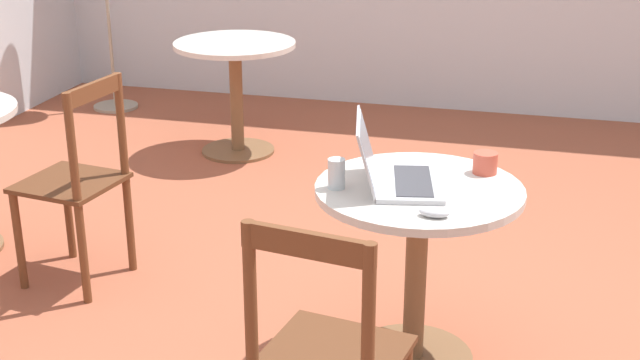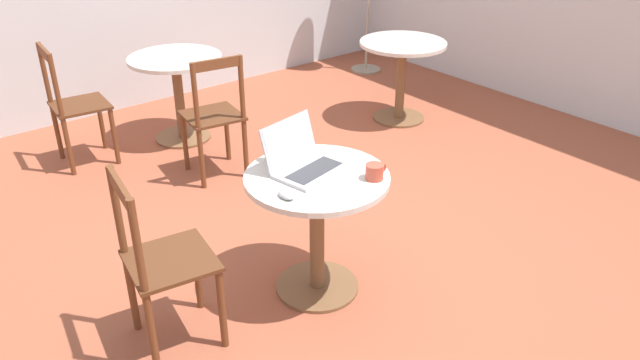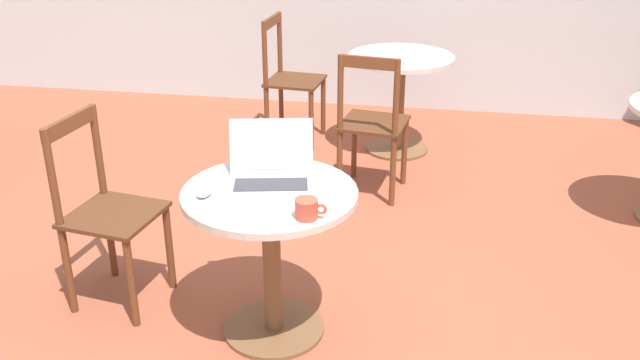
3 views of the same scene
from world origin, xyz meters
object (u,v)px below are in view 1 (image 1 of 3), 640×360
object	(u,v)px
laptop	(394,172)
drinking_glass	(336,174)
mouse	(434,212)
mug	(485,163)
cafe_table_mid	(236,72)
chair_far_front	(78,184)
cafe_table_near	(417,235)

from	to	relation	value
laptop	drinking_glass	bearing A→B (deg)	111.24
mouse	drinking_glass	bearing A→B (deg)	65.64
laptop	mug	size ratio (longest dim) A/B	3.31
cafe_table_mid	chair_far_front	world-z (taller)	chair_far_front
laptop	mouse	world-z (taller)	laptop
cafe_table_near	mouse	size ratio (longest dim) A/B	7.38
cafe_table_mid	mouse	world-z (taller)	mouse
mug	drinking_glass	bearing A→B (deg)	120.28
laptop	mug	distance (m)	0.37
chair_far_front	mouse	xyz separation A→B (m)	(-0.53, -1.59, 0.26)
cafe_table_near	mug	distance (m)	0.37
cafe_table_mid	laptop	distance (m)	2.51
cafe_table_near	chair_far_front	distance (m)	1.53
laptop	mouse	bearing A→B (deg)	-143.76
cafe_table_mid	mouse	distance (m)	2.81
drinking_glass	cafe_table_mid	bearing A→B (deg)	28.09
mug	drinking_glass	world-z (taller)	drinking_glass
cafe_table_mid	chair_far_front	xyz separation A→B (m)	(-1.82, 0.06, -0.06)
cafe_table_mid	laptop	bearing A→B (deg)	-147.27
mouse	drinking_glass	distance (m)	0.40
chair_far_front	laptop	xyz separation A→B (m)	(-0.29, -1.42, 0.29)
cafe_table_near	laptop	size ratio (longest dim) A/B	1.79
chair_far_front	cafe_table_near	bearing A→B (deg)	-100.34
laptop	drinking_glass	world-z (taller)	laptop
mouse	drinking_glass	xyz separation A→B (m)	(0.17, 0.37, 0.04)
mug	drinking_glass	xyz separation A→B (m)	(-0.29, 0.49, 0.01)
cafe_table_near	mouse	distance (m)	0.33
mug	mouse	bearing A→B (deg)	164.80
laptop	mug	bearing A→B (deg)	-54.69
drinking_glass	mug	bearing A→B (deg)	-59.72
cafe_table_mid	mouse	size ratio (longest dim) A/B	7.38
laptop	cafe_table_near	bearing A→B (deg)	-81.98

